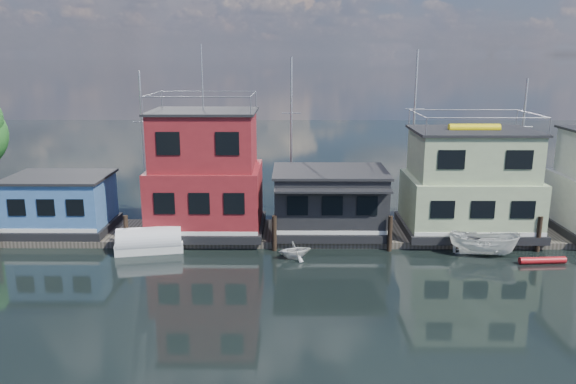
{
  "coord_description": "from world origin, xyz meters",
  "views": [
    {
      "loc": [
        -2.91,
        -23.21,
        11.62
      ],
      "look_at": [
        -3.2,
        12.0,
        3.0
      ],
      "focal_mm": 35.0,
      "sensor_mm": 36.0,
      "label": 1
    }
  ],
  "objects_px": {
    "houseboat_red": "(206,175)",
    "houseboat_green": "(470,184)",
    "red_kayak": "(542,260)",
    "houseboat_blue": "(61,203)",
    "dinghy_white": "(295,250)",
    "houseboat_dark": "(330,201)",
    "motorboat": "(484,243)",
    "tarp_runabout": "(149,242)"
  },
  "relations": [
    {
      "from": "red_kayak",
      "to": "houseboat_green",
      "type": "bearing_deg",
      "value": 116.62
    },
    {
      "from": "houseboat_blue",
      "to": "houseboat_red",
      "type": "bearing_deg",
      "value": 0.0
    },
    {
      "from": "houseboat_dark",
      "to": "houseboat_green",
      "type": "height_order",
      "value": "houseboat_green"
    },
    {
      "from": "houseboat_dark",
      "to": "dinghy_white",
      "type": "bearing_deg",
      "value": -118.82
    },
    {
      "from": "houseboat_dark",
      "to": "dinghy_white",
      "type": "xyz_separation_m",
      "value": [
        -2.27,
        -4.12,
        -1.89
      ]
    },
    {
      "from": "houseboat_red",
      "to": "dinghy_white",
      "type": "xyz_separation_m",
      "value": [
        5.73,
        -4.14,
        -3.58
      ]
    },
    {
      "from": "houseboat_red",
      "to": "red_kayak",
      "type": "distance_m",
      "value": 20.87
    },
    {
      "from": "motorboat",
      "to": "houseboat_green",
      "type": "bearing_deg",
      "value": 12.28
    },
    {
      "from": "houseboat_blue",
      "to": "houseboat_red",
      "type": "distance_m",
      "value": 9.69
    },
    {
      "from": "red_kayak",
      "to": "tarp_runabout",
      "type": "height_order",
      "value": "tarp_runabout"
    },
    {
      "from": "houseboat_dark",
      "to": "motorboat",
      "type": "distance_m",
      "value": 9.78
    },
    {
      "from": "tarp_runabout",
      "to": "red_kayak",
      "type": "bearing_deg",
      "value": -15.78
    },
    {
      "from": "red_kayak",
      "to": "houseboat_dark",
      "type": "bearing_deg",
      "value": 153.6
    },
    {
      "from": "houseboat_dark",
      "to": "houseboat_blue",
      "type": "bearing_deg",
      "value": 179.94
    },
    {
      "from": "dinghy_white",
      "to": "houseboat_dark",
      "type": "bearing_deg",
      "value": -47.21
    },
    {
      "from": "houseboat_red",
      "to": "houseboat_green",
      "type": "distance_m",
      "value": 17.01
    },
    {
      "from": "houseboat_blue",
      "to": "dinghy_white",
      "type": "bearing_deg",
      "value": -15.2
    },
    {
      "from": "motorboat",
      "to": "dinghy_white",
      "type": "bearing_deg",
      "value": 105.92
    },
    {
      "from": "red_kayak",
      "to": "tarp_runabout",
      "type": "distance_m",
      "value": 23.08
    },
    {
      "from": "houseboat_blue",
      "to": "houseboat_dark",
      "type": "bearing_deg",
      "value": -0.06
    },
    {
      "from": "motorboat",
      "to": "dinghy_white",
      "type": "height_order",
      "value": "motorboat"
    },
    {
      "from": "houseboat_blue",
      "to": "dinghy_white",
      "type": "height_order",
      "value": "houseboat_blue"
    },
    {
      "from": "houseboat_green",
      "to": "tarp_runabout",
      "type": "height_order",
      "value": "houseboat_green"
    },
    {
      "from": "houseboat_green",
      "to": "dinghy_white",
      "type": "height_order",
      "value": "houseboat_green"
    },
    {
      "from": "houseboat_red",
      "to": "houseboat_dark",
      "type": "xyz_separation_m",
      "value": [
        8.0,
        -0.02,
        -1.69
      ]
    },
    {
      "from": "houseboat_red",
      "to": "houseboat_green",
      "type": "xyz_separation_m",
      "value": [
        17.0,
        0.0,
        -0.55
      ]
    },
    {
      "from": "houseboat_blue",
      "to": "tarp_runabout",
      "type": "relative_size",
      "value": 1.52
    },
    {
      "from": "dinghy_white",
      "to": "tarp_runabout",
      "type": "relative_size",
      "value": 0.48
    },
    {
      "from": "houseboat_blue",
      "to": "red_kayak",
      "type": "height_order",
      "value": "houseboat_blue"
    },
    {
      "from": "motorboat",
      "to": "houseboat_blue",
      "type": "bearing_deg",
      "value": 95.53
    },
    {
      "from": "houseboat_red",
      "to": "red_kayak",
      "type": "bearing_deg",
      "value": -13.78
    },
    {
      "from": "dinghy_white",
      "to": "tarp_runabout",
      "type": "height_order",
      "value": "tarp_runabout"
    },
    {
      "from": "houseboat_red",
      "to": "red_kayak",
      "type": "height_order",
      "value": "houseboat_red"
    },
    {
      "from": "red_kayak",
      "to": "motorboat",
      "type": "xyz_separation_m",
      "value": [
        -2.98,
        1.24,
        0.58
      ]
    },
    {
      "from": "houseboat_red",
      "to": "red_kayak",
      "type": "xyz_separation_m",
      "value": [
        19.91,
        -4.88,
        -3.91
      ]
    },
    {
      "from": "houseboat_green",
      "to": "dinghy_white",
      "type": "distance_m",
      "value": 12.38
    },
    {
      "from": "motorboat",
      "to": "tarp_runabout",
      "type": "bearing_deg",
      "value": 101.56
    },
    {
      "from": "houseboat_red",
      "to": "dinghy_white",
      "type": "height_order",
      "value": "houseboat_red"
    },
    {
      "from": "houseboat_dark",
      "to": "houseboat_green",
      "type": "distance_m",
      "value": 9.07
    },
    {
      "from": "houseboat_green",
      "to": "houseboat_dark",
      "type": "bearing_deg",
      "value": -179.88
    },
    {
      "from": "houseboat_red",
      "to": "houseboat_dark",
      "type": "height_order",
      "value": "houseboat_red"
    },
    {
      "from": "houseboat_blue",
      "to": "houseboat_green",
      "type": "xyz_separation_m",
      "value": [
        26.5,
        0.0,
        1.34
      ]
    }
  ]
}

